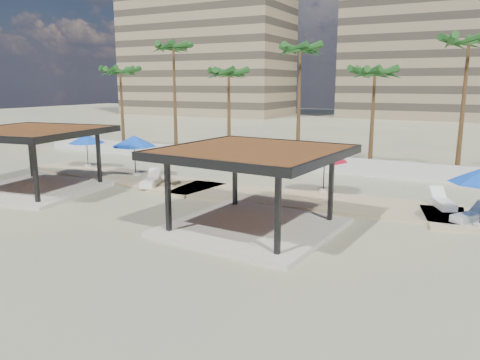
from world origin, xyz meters
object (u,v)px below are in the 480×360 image
object	(u,v)px
pavilion_west	(32,154)
lounger_a	(151,181)
lounger_b	(470,216)
umbrella_c	(325,156)
lounger_c	(442,203)
pavilion_central	(253,181)
umbrella_a	(134,141)

from	to	relation	value
pavilion_west	lounger_a	size ratio (longest dim) A/B	3.43
lounger_b	umbrella_c	bearing A→B (deg)	103.54
lounger_a	lounger_c	bearing A→B (deg)	-102.45
pavilion_central	lounger_b	world-z (taller)	pavilion_central
pavilion_west	lounger_a	world-z (taller)	pavilion_west
umbrella_c	lounger_c	distance (m)	6.85
umbrella_c	lounger_c	size ratio (longest dim) A/B	1.18
lounger_b	pavilion_central	bearing A→B (deg)	154.27
umbrella_a	umbrella_c	size ratio (longest dim) A/B	1.40
pavilion_central	pavilion_west	distance (m)	15.11
lounger_a	lounger_c	xyz separation A→B (m)	(16.71, 2.79, -0.01)
lounger_b	lounger_c	world-z (taller)	lounger_c
umbrella_a	lounger_b	size ratio (longest dim) A/B	1.87
umbrella_c	umbrella_a	bearing A→B (deg)	-174.69
pavilion_west	lounger_a	bearing A→B (deg)	27.65
umbrella_c	lounger_b	world-z (taller)	umbrella_c
umbrella_c	lounger_b	distance (m)	8.56
umbrella_c	lounger_a	bearing A→B (deg)	-161.75
lounger_a	lounger_b	world-z (taller)	lounger_a
lounger_a	pavilion_west	bearing A→B (deg)	103.67
umbrella_c	pavilion_central	bearing A→B (deg)	-95.02
lounger_a	pavilion_central	bearing A→B (deg)	-138.59
pavilion_central	umbrella_a	distance (m)	14.23
pavilion_central	lounger_a	world-z (taller)	pavilion_central
umbrella_c	lounger_b	bearing A→B (deg)	-18.41
lounger_a	umbrella_c	bearing A→B (deg)	-93.69
umbrella_c	lounger_c	world-z (taller)	umbrella_c
lounger_a	lounger_b	xyz separation A→B (m)	(18.07, 0.72, -0.03)
lounger_c	lounger_a	bearing A→B (deg)	75.95
umbrella_a	umbrella_c	bearing A→B (deg)	5.31
pavilion_west	lounger_b	world-z (taller)	pavilion_west
umbrella_c	lounger_c	bearing A→B (deg)	-4.84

